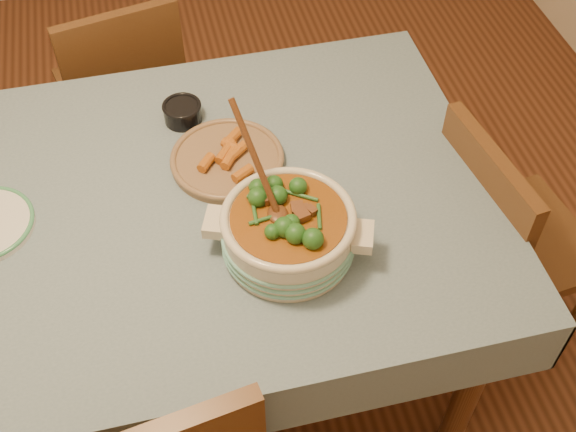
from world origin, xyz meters
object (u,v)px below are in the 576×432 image
at_px(chair_far, 124,90).
at_px(chair_right, 499,238).
at_px(dining_table, 158,232).
at_px(stew_casserole, 288,229).
at_px(fried_plate, 227,158).
at_px(condiment_bowl, 182,111).

bearing_deg(chair_far, chair_right, 124.44).
relative_size(dining_table, stew_casserole, 4.41).
distance_m(stew_casserole, chair_far, 1.13).
xyz_separation_m(fried_plate, chair_right, (0.72, -0.20, -0.29)).
relative_size(condiment_bowl, chair_right, 0.14).
distance_m(condiment_bowl, fried_plate, 0.21).
bearing_deg(condiment_bowl, chair_right, -25.67).
bearing_deg(condiment_bowl, fried_plate, -65.41).
xyz_separation_m(dining_table, chair_right, (0.92, -0.09, -0.18)).
xyz_separation_m(condiment_bowl, chair_right, (0.81, -0.39, -0.30)).
bearing_deg(dining_table, stew_casserole, -34.57).
bearing_deg(stew_casserole, condiment_bowl, 109.17).
relative_size(fried_plate, chair_right, 0.38).
relative_size(stew_casserole, condiment_bowl, 3.12).
bearing_deg(chair_right, chair_far, 39.08).
bearing_deg(fried_plate, chair_far, 109.38).
bearing_deg(dining_table, chair_right, -5.68).
distance_m(stew_casserole, chair_right, 0.73).
bearing_deg(fried_plate, condiment_bowl, 114.59).
bearing_deg(dining_table, condiment_bowl, 68.49).
xyz_separation_m(condiment_bowl, fried_plate, (0.09, -0.19, -0.01)).
relative_size(stew_casserole, chair_right, 0.45).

